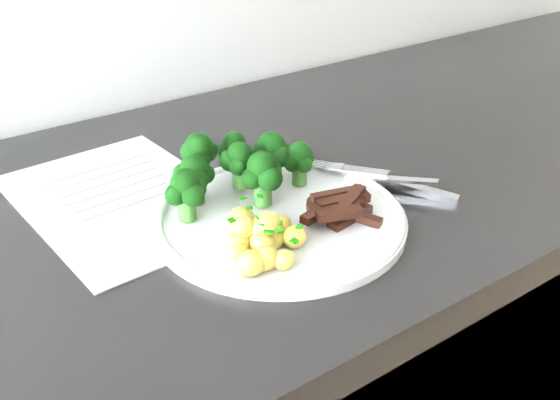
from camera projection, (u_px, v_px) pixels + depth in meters
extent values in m
cube|color=white|center=(123.00, 199.00, 0.77)|extent=(0.23, 0.31, 0.00)
cube|color=slate|center=(98.00, 169.00, 0.83)|extent=(0.14, 0.01, 0.00)
cube|color=slate|center=(104.00, 175.00, 0.82)|extent=(0.14, 0.01, 0.00)
cube|color=slate|center=(110.00, 182.00, 0.80)|extent=(0.13, 0.01, 0.00)
cube|color=slate|center=(116.00, 190.00, 0.78)|extent=(0.13, 0.01, 0.00)
cube|color=slate|center=(123.00, 197.00, 0.77)|extent=(0.12, 0.01, 0.00)
cube|color=slate|center=(130.00, 205.00, 0.75)|extent=(0.12, 0.01, 0.00)
cylinder|color=white|center=(280.00, 220.00, 0.72)|extent=(0.28, 0.28, 0.01)
torus|color=white|center=(280.00, 215.00, 0.72)|extent=(0.27, 0.27, 0.01)
cylinder|color=#366A26|center=(241.00, 177.00, 0.75)|extent=(0.02, 0.02, 0.02)
sphere|color=black|center=(249.00, 161.00, 0.74)|extent=(0.02, 0.02, 0.02)
sphere|color=black|center=(230.00, 160.00, 0.74)|extent=(0.03, 0.03, 0.03)
sphere|color=black|center=(238.00, 167.00, 0.73)|extent=(0.02, 0.02, 0.02)
sphere|color=black|center=(240.00, 154.00, 0.73)|extent=(0.03, 0.03, 0.03)
cylinder|color=#366A26|center=(271.00, 170.00, 0.78)|extent=(0.02, 0.02, 0.03)
sphere|color=black|center=(280.00, 151.00, 0.78)|extent=(0.02, 0.02, 0.02)
sphere|color=black|center=(265.00, 149.00, 0.78)|extent=(0.03, 0.03, 0.03)
sphere|color=black|center=(261.00, 156.00, 0.76)|extent=(0.03, 0.03, 0.03)
sphere|color=black|center=(280.00, 156.00, 0.76)|extent=(0.03, 0.03, 0.03)
sphere|color=black|center=(271.00, 146.00, 0.76)|extent=(0.03, 0.03, 0.03)
cylinder|color=#366A26|center=(196.00, 192.00, 0.73)|extent=(0.02, 0.02, 0.03)
sphere|color=black|center=(205.00, 174.00, 0.73)|extent=(0.02, 0.02, 0.02)
sphere|color=black|center=(184.00, 175.00, 0.73)|extent=(0.03, 0.03, 0.03)
sphere|color=black|center=(197.00, 180.00, 0.71)|extent=(0.03, 0.03, 0.03)
sphere|color=black|center=(194.00, 168.00, 0.72)|extent=(0.03, 0.03, 0.03)
cylinder|color=#366A26|center=(235.00, 162.00, 0.78)|extent=(0.02, 0.02, 0.02)
sphere|color=black|center=(241.00, 147.00, 0.78)|extent=(0.02, 0.02, 0.02)
sphere|color=black|center=(231.00, 146.00, 0.78)|extent=(0.02, 0.02, 0.02)
sphere|color=black|center=(226.00, 150.00, 0.77)|extent=(0.02, 0.02, 0.02)
sphere|color=black|center=(240.00, 151.00, 0.77)|extent=(0.02, 0.02, 0.02)
sphere|color=black|center=(234.00, 142.00, 0.77)|extent=(0.03, 0.03, 0.03)
cylinder|color=#366A26|center=(200.00, 171.00, 0.76)|extent=(0.02, 0.02, 0.03)
sphere|color=black|center=(207.00, 151.00, 0.75)|extent=(0.03, 0.03, 0.03)
sphere|color=black|center=(191.00, 152.00, 0.75)|extent=(0.03, 0.03, 0.03)
sphere|color=black|center=(200.00, 160.00, 0.73)|extent=(0.02, 0.02, 0.02)
sphere|color=black|center=(199.00, 147.00, 0.74)|extent=(0.03, 0.03, 0.03)
cylinder|color=#366A26|center=(299.00, 175.00, 0.77)|extent=(0.02, 0.02, 0.02)
sphere|color=black|center=(306.00, 158.00, 0.77)|extent=(0.02, 0.02, 0.02)
sphere|color=black|center=(294.00, 157.00, 0.77)|extent=(0.02, 0.02, 0.02)
sphere|color=black|center=(292.00, 163.00, 0.76)|extent=(0.02, 0.02, 0.02)
sphere|color=black|center=(304.00, 165.00, 0.76)|extent=(0.02, 0.02, 0.02)
sphere|color=black|center=(300.00, 153.00, 0.76)|extent=(0.03, 0.03, 0.03)
cylinder|color=#366A26|center=(187.00, 208.00, 0.70)|extent=(0.02, 0.02, 0.03)
sphere|color=black|center=(196.00, 189.00, 0.70)|extent=(0.02, 0.02, 0.02)
sphere|color=black|center=(181.00, 186.00, 0.70)|extent=(0.03, 0.03, 0.03)
sphere|color=black|center=(176.00, 195.00, 0.69)|extent=(0.02, 0.02, 0.02)
sphere|color=black|center=(193.00, 195.00, 0.68)|extent=(0.03, 0.03, 0.03)
sphere|color=black|center=(185.00, 183.00, 0.69)|extent=(0.03, 0.03, 0.03)
cylinder|color=#366A26|center=(263.00, 193.00, 0.73)|extent=(0.02, 0.02, 0.03)
sphere|color=black|center=(271.00, 171.00, 0.73)|extent=(0.03, 0.03, 0.03)
sphere|color=black|center=(259.00, 170.00, 0.73)|extent=(0.02, 0.02, 0.02)
sphere|color=black|center=(252.00, 178.00, 0.71)|extent=(0.02, 0.02, 0.02)
sphere|color=black|center=(270.00, 178.00, 0.71)|extent=(0.03, 0.03, 0.03)
sphere|color=black|center=(262.00, 166.00, 0.71)|extent=(0.03, 0.03, 0.03)
ellipsoid|color=#D6C74D|center=(238.00, 252.00, 0.64)|extent=(0.02, 0.02, 0.02)
ellipsoid|color=#D6C74D|center=(284.00, 260.00, 0.63)|extent=(0.02, 0.02, 0.02)
ellipsoid|color=#D6C74D|center=(262.00, 241.00, 0.65)|extent=(0.03, 0.03, 0.02)
ellipsoid|color=#D6C74D|center=(295.00, 237.00, 0.66)|extent=(0.03, 0.02, 0.02)
ellipsoid|color=#D6C74D|center=(251.00, 263.00, 0.62)|extent=(0.03, 0.03, 0.02)
ellipsoid|color=#D6C74D|center=(273.00, 240.00, 0.66)|extent=(0.02, 0.02, 0.02)
ellipsoid|color=#D6C74D|center=(263.00, 243.00, 0.65)|extent=(0.03, 0.03, 0.02)
ellipsoid|color=#D6C74D|center=(273.00, 230.00, 0.67)|extent=(0.03, 0.03, 0.02)
ellipsoid|color=#D6C74D|center=(282.00, 224.00, 0.68)|extent=(0.02, 0.02, 0.02)
ellipsoid|color=#D6C74D|center=(260.00, 227.00, 0.65)|extent=(0.02, 0.02, 0.02)
ellipsoid|color=#D6C74D|center=(278.00, 227.00, 0.68)|extent=(0.03, 0.03, 0.02)
ellipsoid|color=#D6C74D|center=(267.00, 224.00, 0.65)|extent=(0.03, 0.03, 0.02)
ellipsoid|color=#D6C74D|center=(237.00, 244.00, 0.65)|extent=(0.03, 0.02, 0.02)
ellipsoid|color=#D6C74D|center=(244.00, 227.00, 0.64)|extent=(0.03, 0.02, 0.02)
ellipsoid|color=#D6C74D|center=(241.00, 219.00, 0.69)|extent=(0.03, 0.03, 0.03)
ellipsoid|color=#D6C74D|center=(267.00, 224.00, 0.65)|extent=(0.03, 0.03, 0.03)
ellipsoid|color=#D6C74D|center=(266.00, 258.00, 0.62)|extent=(0.03, 0.02, 0.03)
cube|color=#106005|center=(249.00, 208.00, 0.67)|extent=(0.01, 0.01, 0.00)
cube|color=#106005|center=(294.00, 241.00, 0.62)|extent=(0.01, 0.01, 0.00)
cube|color=#106005|center=(260.00, 196.00, 0.67)|extent=(0.01, 0.01, 0.00)
cube|color=#106005|center=(280.00, 223.00, 0.65)|extent=(0.01, 0.01, 0.00)
cube|color=#106005|center=(267.00, 231.00, 0.63)|extent=(0.01, 0.01, 0.00)
cube|color=#106005|center=(259.00, 218.00, 0.64)|extent=(0.01, 0.01, 0.00)
cube|color=#106005|center=(299.00, 226.00, 0.63)|extent=(0.01, 0.01, 0.00)
cube|color=#106005|center=(232.00, 220.00, 0.63)|extent=(0.01, 0.01, 0.00)
cube|color=#106005|center=(279.00, 230.00, 0.63)|extent=(0.01, 0.01, 0.00)
cube|color=#106005|center=(243.00, 198.00, 0.67)|extent=(0.01, 0.01, 0.00)
cube|color=#106005|center=(264.00, 226.00, 0.64)|extent=(0.01, 0.01, 0.00)
cube|color=#106005|center=(270.00, 232.00, 0.63)|extent=(0.01, 0.01, 0.00)
cube|color=#106005|center=(294.00, 241.00, 0.61)|extent=(0.01, 0.01, 0.00)
cube|color=#106005|center=(262.00, 223.00, 0.64)|extent=(0.01, 0.01, 0.00)
cube|color=black|center=(335.00, 203.00, 0.73)|extent=(0.06, 0.02, 0.02)
cube|color=black|center=(332.00, 205.00, 0.73)|extent=(0.04, 0.06, 0.01)
cube|color=black|center=(339.00, 208.00, 0.72)|extent=(0.06, 0.04, 0.02)
cube|color=black|center=(351.00, 217.00, 0.70)|extent=(0.06, 0.02, 0.01)
cube|color=black|center=(361.00, 217.00, 0.70)|extent=(0.03, 0.05, 0.01)
cube|color=black|center=(340.00, 213.00, 0.71)|extent=(0.05, 0.04, 0.01)
cube|color=black|center=(341.00, 210.00, 0.72)|extent=(0.04, 0.06, 0.01)
cube|color=black|center=(343.00, 201.00, 0.72)|extent=(0.06, 0.03, 0.01)
cube|color=black|center=(338.00, 194.00, 0.73)|extent=(0.06, 0.03, 0.01)
cube|color=black|center=(336.00, 206.00, 0.71)|extent=(0.06, 0.04, 0.01)
cube|color=black|center=(339.00, 214.00, 0.68)|extent=(0.05, 0.03, 0.01)
cube|color=black|center=(322.00, 210.00, 0.70)|extent=(0.06, 0.03, 0.01)
cube|color=black|center=(351.00, 200.00, 0.71)|extent=(0.05, 0.04, 0.01)
cube|color=#BBBBBF|center=(391.00, 179.00, 0.78)|extent=(0.07, 0.10, 0.02)
cube|color=#BBBBBF|center=(334.00, 167.00, 0.80)|extent=(0.03, 0.03, 0.01)
cylinder|color=#BBBBBF|center=(317.00, 161.00, 0.81)|extent=(0.02, 0.03, 0.00)
cylinder|color=#BBBBBF|center=(316.00, 162.00, 0.81)|extent=(0.02, 0.03, 0.00)
cylinder|color=#BBBBBF|center=(315.00, 164.00, 0.80)|extent=(0.02, 0.03, 0.00)
cylinder|color=#BBBBBF|center=(314.00, 165.00, 0.80)|extent=(0.02, 0.03, 0.00)
cube|color=#BBBBBF|center=(344.00, 168.00, 0.81)|extent=(0.07, 0.11, 0.01)
cube|color=#BBBBBF|center=(419.00, 190.00, 0.78)|extent=(0.06, 0.09, 0.02)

